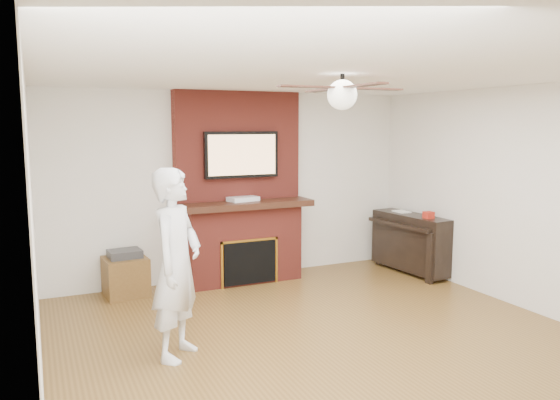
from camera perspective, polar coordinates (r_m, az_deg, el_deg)
name	(u,v)px	position (r m, az deg, el deg)	size (l,w,h in m)	color
room_shell	(340,216)	(4.90, 6.32, -1.72)	(5.36, 5.86, 2.86)	brown
fireplace	(241,206)	(7.22, -4.11, -0.67)	(1.78, 0.64, 2.50)	maroon
tv	(242,155)	(7.11, -4.04, 4.75)	(1.00, 0.08, 0.60)	black
ceiling_fan	(342,93)	(4.84, 6.52, 11.00)	(1.21, 1.21, 0.31)	black
person	(177,264)	(4.91, -10.75, -6.58)	(0.62, 0.41, 1.70)	silver
side_table	(126,275)	(6.93, -15.83, -7.51)	(0.53, 0.53, 0.57)	#553818
piano	(411,241)	(7.88, 13.53, -4.24)	(0.58, 1.29, 0.91)	black
cable_box	(243,199)	(7.11, -3.89, 0.12)	(0.39, 0.22, 0.06)	silver
candle_orange	(243,280)	(7.20, -3.87, -8.35)	(0.07, 0.07, 0.11)	#C57717
candle_green	(251,280)	(7.25, -3.04, -8.31)	(0.06, 0.06, 0.09)	#36883A
candle_cream	(252,277)	(7.30, -2.97, -8.08)	(0.08, 0.08, 0.12)	beige
candle_blue	(257,280)	(7.25, -2.47, -8.36)	(0.06, 0.06, 0.08)	teal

